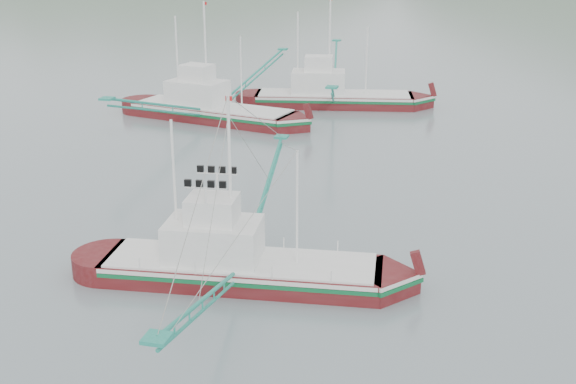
# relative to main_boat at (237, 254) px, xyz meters

# --- Properties ---
(ground) EXTENTS (1200.00, 1200.00, 0.00)m
(ground) POSITION_rel_main_boat_xyz_m (1.45, -1.71, -1.41)
(ground) COLOR slate
(ground) RESTS_ON ground
(main_boat) EXTENTS (13.55, 24.02, 9.74)m
(main_boat) POSITION_rel_main_boat_xyz_m (0.00, 0.00, 0.00)
(main_boat) COLOR #4E0D0F
(main_boat) RESTS_ON ground
(bg_boat_far) EXTENTS (15.78, 27.54, 11.23)m
(bg_boat_far) POSITION_rel_main_boat_xyz_m (-2.63, 38.95, 0.44)
(bg_boat_far) COLOR #4E0D0F
(bg_boat_far) RESTS_ON ground
(bg_boat_left) EXTENTS (15.93, 27.49, 11.29)m
(bg_boat_left) POSITION_rel_main_boat_xyz_m (-12.21, 30.70, 0.61)
(bg_boat_left) COLOR #4E0D0F
(bg_boat_left) RESTS_ON ground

